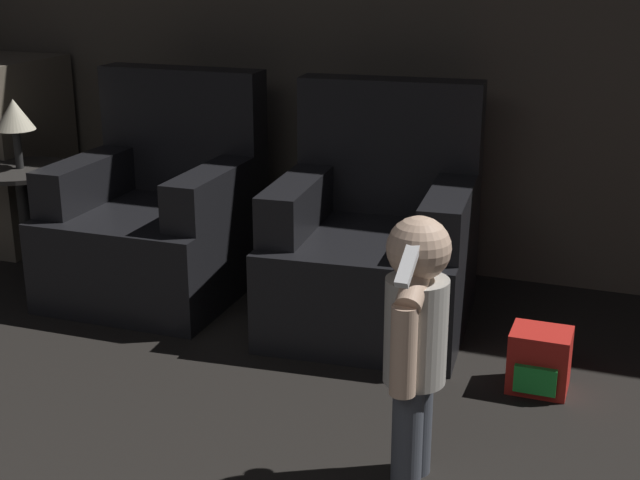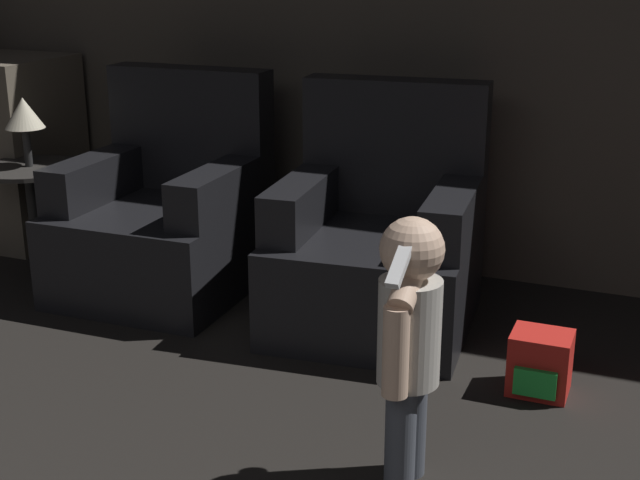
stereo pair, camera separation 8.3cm
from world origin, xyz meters
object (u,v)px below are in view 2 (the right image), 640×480
object	(u,v)px
armchair_left	(166,218)
person_toddler	(409,333)
toy_backpack	(540,364)
lamp	(24,115)
armchair_right	(379,245)

from	to	relation	value
armchair_left	person_toddler	bearing A→B (deg)	-38.12
toy_backpack	lamp	distance (m)	2.53
armchair_left	lamp	size ratio (longest dim) A/B	3.02
armchair_left	lamp	world-z (taller)	armchair_left
armchair_right	lamp	size ratio (longest dim) A/B	3.02
lamp	armchair_right	bearing A→B (deg)	2.13
person_toddler	toy_backpack	world-z (taller)	person_toddler
armchair_right	armchair_left	bearing A→B (deg)	174.89
armchair_right	toy_backpack	distance (m)	0.86
toy_backpack	lamp	xyz separation A→B (m)	(-2.43, 0.34, 0.65)
armchair_right	person_toddler	distance (m)	1.21
armchair_right	lamp	world-z (taller)	armchair_right
lamp	person_toddler	bearing A→B (deg)	-25.95
toy_backpack	person_toddler	bearing A→B (deg)	-111.14
armchair_left	person_toddler	distance (m)	1.85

